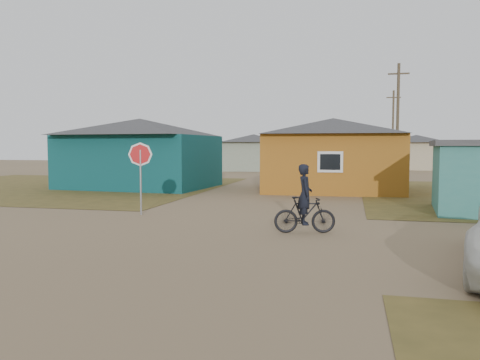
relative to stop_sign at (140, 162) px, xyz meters
name	(u,v)px	position (x,y,z in m)	size (l,w,h in m)	color
ground	(214,237)	(3.65, -3.33, -1.85)	(120.00, 120.00, 0.00)	#836A4B
grass_nw	(53,186)	(-10.35, 9.67, -1.84)	(20.00, 18.00, 0.00)	brown
house_teal	(140,152)	(-4.85, 10.17, 0.20)	(8.93, 7.08, 4.00)	#0B3A3D
house_yellow	(333,154)	(6.15, 10.67, 0.15)	(7.72, 6.76, 3.90)	#9A5B17
house_pale_west	(254,152)	(-2.35, 30.67, 0.01)	(7.04, 6.15, 3.60)	gray
house_beige_east	(416,152)	(13.65, 36.67, 0.01)	(6.95, 6.05, 3.60)	tan
house_pale_north	(212,151)	(-10.35, 42.67, -0.10)	(6.28, 5.81, 3.40)	gray
utility_pole_near	(398,121)	(10.15, 18.67, 2.29)	(1.40, 0.20, 8.00)	brown
utility_pole_far	(393,129)	(11.15, 34.67, 2.29)	(1.40, 0.20, 8.00)	brown
stop_sign	(140,162)	(0.00, 0.00, 0.00)	(0.82, 0.11, 2.52)	gray
cyclist	(305,208)	(5.91, -2.17, -1.16)	(1.75, 0.84, 1.90)	black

